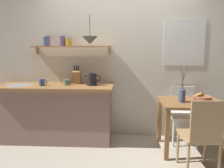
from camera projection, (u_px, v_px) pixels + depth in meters
ground_plane at (118, 150)px, 3.22m from camera, size 14.00×14.00×0.00m
back_wall at (131, 57)px, 3.63m from camera, size 6.80×0.11×2.70m
kitchen_counter at (56, 113)px, 3.51m from camera, size 1.83×0.63×0.92m
wall_shelf at (65, 44)px, 3.49m from camera, size 1.30×0.20×0.30m
dining_table at (191, 110)px, 3.11m from camera, size 0.87×0.69×0.74m
dining_chair_near at (202, 133)px, 2.52m from camera, size 0.44×0.46×0.93m
dining_chair_far at (183, 111)px, 3.50m from camera, size 0.45×0.47×0.88m
fruit_bowl at (202, 98)px, 3.12m from camera, size 0.26×0.26×0.12m
twig_vase at (182, 95)px, 3.04m from camera, size 0.09×0.09×0.48m
electric_kettle at (92, 79)px, 3.40m from camera, size 0.25×0.17×0.21m
knife_block at (77, 77)px, 3.55m from camera, size 0.12×0.16×0.30m
coffee_mug_by_sink at (42, 82)px, 3.36m from camera, size 0.13×0.09×0.11m
coffee_mug_spare at (66, 82)px, 3.41m from camera, size 0.13×0.09×0.09m
pendant_lamp at (90, 40)px, 3.20m from camera, size 0.23×0.23×0.43m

